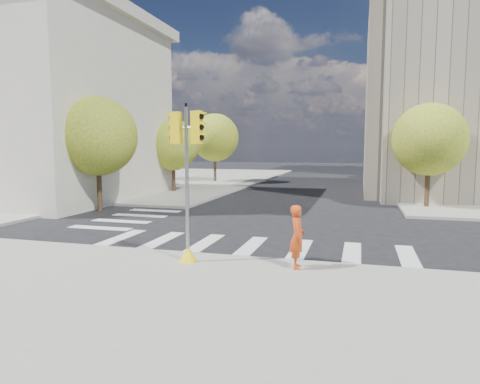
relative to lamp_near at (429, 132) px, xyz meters
name	(u,v)px	position (x,y,z in m)	size (l,w,h in m)	color
ground	(266,235)	(-8.00, -14.00, -4.58)	(160.00, 160.00, 0.00)	black
sidewalk_near	(124,362)	(-8.00, -25.00, -4.50)	(30.00, 14.00, 0.15)	gray
sidewalk_far_left	(141,179)	(-28.00, 12.00, -4.50)	(28.00, 40.00, 0.15)	gray
classical_building	(12,107)	(-28.00, -6.00, 1.86)	(19.00, 15.00, 12.70)	beige
tree_lw_near	(98,137)	(-18.50, -10.00, -0.38)	(4.40, 4.40, 6.41)	#382616
tree_lw_mid	(173,145)	(-18.50, 0.00, -0.82)	(4.00, 4.00, 5.77)	#382616
tree_lw_far	(215,138)	(-18.50, 10.00, -0.04)	(4.80, 4.80, 6.95)	#382616
tree_re_near	(429,140)	(-0.50, -4.00, -0.53)	(4.20, 4.20, 6.16)	#382616
tree_re_mid	(408,138)	(-0.50, 8.00, -0.23)	(4.60, 4.60, 6.66)	#382616
tree_re_far	(396,145)	(-0.50, 20.00, -0.71)	(4.00, 4.00, 5.88)	#382616
lamp_near	(429,132)	(0.00, 0.00, 0.00)	(0.35, 0.18, 8.11)	black
lamp_far	(407,137)	(0.00, 14.00, 0.00)	(0.35, 0.18, 8.11)	black
traffic_signal	(187,196)	(-9.30, -19.14, -2.40)	(1.08, 0.56, 4.77)	yellow
photographer	(297,237)	(-6.00, -18.92, -3.51)	(0.67, 0.44, 1.84)	#C74112
planter_wall	(13,205)	(-22.93, -11.69, -4.18)	(6.00, 0.40, 0.50)	silver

